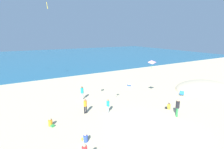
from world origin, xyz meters
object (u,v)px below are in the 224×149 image
Objects in this scene: person_7 at (82,92)px; person_2 at (108,105)px; beach_chair_far_left at (182,93)px; person_1 at (178,106)px; person_0 at (85,138)px; kite_pink at (152,62)px; person_4 at (168,107)px; person_5 at (51,123)px; person_3 at (85,105)px; cooler_box at (129,85)px.

person_2 is at bearing 148.18° from person_7.
person_1 is (-5.11, -3.41, 0.71)m from beach_chair_far_left.
person_0 is 10.71m from kite_pink.
kite_pink reaches higher than person_1.
person_7 is (-11.47, 4.95, 0.66)m from beach_chair_far_left.
person_4 is 0.96× the size of person_5.
kite_pink is at bearing -92.36° from person_3.
person_1 is (-1.60, -10.01, 0.86)m from cooler_box.
kite_pink reaches higher than person_2.
person_0 is 0.63× the size of kite_pink.
person_0 is 4.79m from person_2.
kite_pink is (-0.26, 2.49, 4.40)m from person_4.
cooler_box is at bearing 90.00° from person_5.
person_2 is 0.87× the size of person_7.
person_7 reaches higher than person_5.
kite_pink is (-1.28, -6.01, 4.52)m from cooler_box.
beach_chair_far_left is 14.25m from person_0.
person_2 is 1.99× the size of person_5.
cooler_box is at bearing -87.32° from person_2.
person_0 is at bearing 2.11° from person_5.
cooler_box is 0.80× the size of person_0.
beach_chair_far_left is at bearing -92.53° from person_0.
person_4 is (9.46, 0.79, 0.00)m from person_0.
person_3 is at bearing -34.36° from person_0.
person_1 reaches higher than cooler_box.
person_4 is 9.77m from person_7.
person_2 is 2.22m from person_3.
person_7 is 1.52× the size of kite_pink.
person_3 is 3.52m from person_5.
person_2 is at bearing -178.71° from kite_pink.
person_5 reaches higher than person_4.
beach_chair_far_left is 12.50m from person_3.
person_3 is 3.60m from person_7.
person_2 is at bearing -61.94° from person_0.
kite_pink reaches higher than beach_chair_far_left.
person_4 is at bearing -96.83° from cooler_box.
person_1 is at bearing -119.59° from person_3.
kite_pink is (-4.79, 0.60, 4.36)m from beach_chair_far_left.
person_7 is at bearing 1.83° from person_4.
person_4 reaches higher than beach_chair_far_left.
person_5 is (-15.79, 0.76, -0.03)m from beach_chair_far_left.
person_5 is 0.67× the size of kite_pink.
person_2 reaches higher than cooler_box.
person_0 is 3.88m from person_5.
person_4 is 0.64× the size of kite_pink.
person_2 reaches higher than person_4.
person_3 is (1.59, 4.15, 0.62)m from person_0.
person_0 is at bearing 153.53° from beach_chair_far_left.
person_2 is at bearing -176.80° from person_1.
person_1 is (8.88, -0.73, 0.75)m from person_0.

